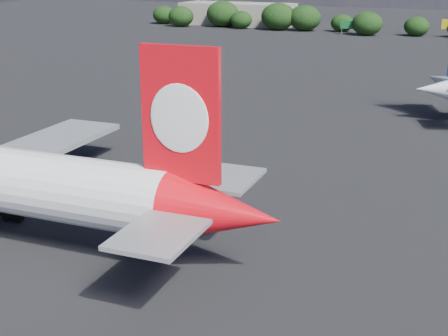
% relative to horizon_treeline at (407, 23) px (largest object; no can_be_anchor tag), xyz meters
% --- Properties ---
extents(ground, '(500.00, 500.00, 0.00)m').
position_rel_horizon_treeline_xyz_m(ground, '(0.79, -120.97, -3.90)').
color(ground, black).
rests_on(ground, ground).
extents(terminal_building, '(42.00, 16.00, 8.00)m').
position_rel_horizon_treeline_xyz_m(terminal_building, '(-64.21, 11.03, 0.10)').
color(terminal_building, gray).
rests_on(terminal_building, ground).
extents(highway_sign, '(6.00, 0.30, 4.50)m').
position_rel_horizon_treeline_xyz_m(highway_sign, '(-17.21, -4.97, -0.77)').
color(highway_sign, '#13632C').
rests_on(highway_sign, ground).
extents(horizon_treeline, '(208.24, 15.63, 9.26)m').
position_rel_horizon_treeline_xyz_m(horizon_treeline, '(0.00, 0.00, 0.00)').
color(horizon_treeline, black).
rests_on(horizon_treeline, ground).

